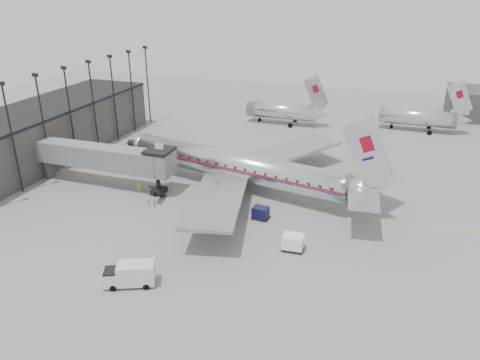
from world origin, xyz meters
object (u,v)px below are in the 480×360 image
(service_van, at_px, (129,274))
(airliner, at_px, (241,167))
(ramp_worker, at_px, (139,187))
(baggage_cart_navy, at_px, (261,213))
(baggage_cart_white, at_px, (293,242))

(service_van, bearing_deg, airliner, 60.09)
(airliner, relative_size, ramp_worker, 25.79)
(service_van, relative_size, baggage_cart_navy, 2.51)
(baggage_cart_navy, bearing_deg, service_van, -109.99)
(baggage_cart_navy, height_order, baggage_cart_white, baggage_cart_white)
(baggage_cart_navy, relative_size, baggage_cart_white, 0.89)
(airliner, xyz_separation_m, baggage_cart_navy, (5.25, -7.78, -2.42))
(baggage_cart_white, relative_size, ramp_worker, 1.51)
(baggage_cart_navy, xyz_separation_m, ramp_worker, (-18.05, 1.94, -0.04))
(baggage_cart_navy, distance_m, baggage_cart_white, 7.89)
(baggage_cart_navy, relative_size, ramp_worker, 1.34)
(baggage_cart_navy, bearing_deg, ramp_worker, 178.78)
(service_van, bearing_deg, baggage_cart_navy, 41.33)
(airliner, bearing_deg, baggage_cart_white, -40.44)
(baggage_cart_navy, bearing_deg, airliner, 128.94)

